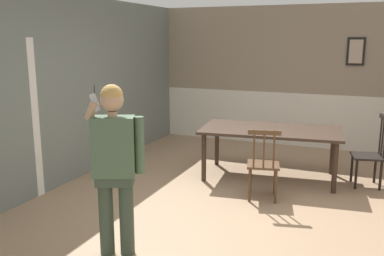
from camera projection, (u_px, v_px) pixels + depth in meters
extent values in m
plane|color=#9E7F60|center=(241.00, 205.00, 5.40)|extent=(7.57, 7.57, 0.00)
cube|color=gray|center=(294.00, 49.00, 8.11)|extent=(5.37, 0.12, 1.66)
cube|color=silver|center=(290.00, 119.00, 8.40)|extent=(5.37, 0.14, 1.05)
cube|color=silver|center=(291.00, 93.00, 8.27)|extent=(5.37, 0.05, 0.06)
cube|color=black|center=(356.00, 51.00, 7.63)|extent=(0.31, 0.03, 0.50)
cube|color=#B8A38F|center=(356.00, 51.00, 7.61)|extent=(0.23, 0.01, 0.42)
cube|color=slate|center=(65.00, 90.00, 6.12)|extent=(0.12, 6.88, 2.71)
cube|color=white|center=(34.00, 119.00, 5.55)|extent=(0.06, 0.12, 2.10)
cube|color=#38281E|center=(271.00, 130.00, 6.34)|extent=(2.15, 1.30, 0.04)
cylinder|color=#38281E|center=(204.00, 158.00, 6.25)|extent=(0.07, 0.07, 0.72)
cylinder|color=#38281E|center=(335.00, 168.00, 5.76)|extent=(0.07, 0.07, 0.72)
cylinder|color=#38281E|center=(217.00, 144.00, 7.08)|extent=(0.07, 0.07, 0.72)
cylinder|color=#38281E|center=(333.00, 152.00, 6.58)|extent=(0.07, 0.07, 0.72)
cube|color=black|center=(367.00, 156.00, 6.03)|extent=(0.49, 0.49, 0.03)
cylinder|color=black|center=(383.00, 136.00, 5.94)|extent=(0.02, 0.02, 0.58)
cylinder|color=black|center=(381.00, 134.00, 6.05)|extent=(0.02, 0.02, 0.58)
cylinder|color=black|center=(356.00, 174.00, 5.95)|extent=(0.04, 0.04, 0.42)
cylinder|color=black|center=(352.00, 168.00, 6.26)|extent=(0.04, 0.04, 0.42)
cylinder|color=black|center=(381.00, 176.00, 5.89)|extent=(0.04, 0.04, 0.42)
cylinder|color=black|center=(375.00, 169.00, 6.21)|extent=(0.04, 0.04, 0.42)
cube|color=#513823|center=(263.00, 164.00, 5.56)|extent=(0.50, 0.50, 0.03)
cube|color=#513823|center=(265.00, 132.00, 5.28)|extent=(0.41, 0.13, 0.06)
cylinder|color=#513823|center=(254.00, 149.00, 5.35)|extent=(0.02, 0.02, 0.49)
cylinder|color=#513823|center=(264.00, 149.00, 5.33)|extent=(0.02, 0.02, 0.49)
cylinder|color=#513823|center=(274.00, 149.00, 5.31)|extent=(0.02, 0.02, 0.49)
cylinder|color=#513823|center=(250.00, 177.00, 5.80)|extent=(0.04, 0.04, 0.45)
cylinder|color=#513823|center=(275.00, 178.00, 5.74)|extent=(0.04, 0.04, 0.45)
cylinder|color=#513823|center=(250.00, 185.00, 5.48)|extent=(0.04, 0.04, 0.45)
cylinder|color=#513823|center=(276.00, 187.00, 5.42)|extent=(0.04, 0.04, 0.45)
cylinder|color=#3A493A|center=(127.00, 215.00, 4.12)|extent=(0.14, 0.14, 0.81)
cylinder|color=#3A493A|center=(106.00, 215.00, 4.11)|extent=(0.14, 0.14, 0.81)
cube|color=#3A493A|center=(115.00, 179.00, 4.04)|extent=(0.41, 0.32, 0.12)
cube|color=#4C664C|center=(114.00, 147.00, 3.97)|extent=(0.45, 0.36, 0.57)
cylinder|color=#4C664C|center=(140.00, 145.00, 3.97)|extent=(0.09, 0.09, 0.54)
cylinder|color=tan|center=(92.00, 111.00, 3.88)|extent=(0.15, 0.08, 0.19)
cylinder|color=tan|center=(112.00, 114.00, 3.91)|extent=(0.09, 0.09, 0.05)
sphere|color=tan|center=(112.00, 100.00, 3.88)|extent=(0.22, 0.22, 0.22)
sphere|color=tan|center=(112.00, 95.00, 3.87)|extent=(0.21, 0.21, 0.21)
cube|color=#B7B7BC|center=(95.00, 103.00, 3.85)|extent=(0.10, 0.07, 0.17)
cylinder|color=black|center=(94.00, 89.00, 3.83)|extent=(0.01, 0.01, 0.08)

